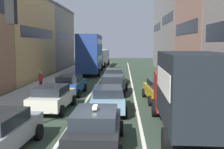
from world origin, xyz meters
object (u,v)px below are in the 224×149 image
Objects in this scene: sedan_centre_lane_second at (108,98)px; bus_far_queue_secondary at (99,56)px; hatchback_centre_lane_third at (113,84)px; pedestrian_near_kerb at (41,80)px; wagon_left_lane_second at (52,97)px; coupe_centre_lane_fourth at (114,75)px; sedan_right_lane_behind_truck at (160,90)px; removalist_box_truck at (189,90)px; taxi_centre_lane_front at (96,127)px; sedan_left_lane_third at (70,84)px; bus_mid_queue_primary at (90,52)px.

bus_far_queue_secondary reaches higher than sedan_centre_lane_second.
pedestrian_near_kerb is (-6.12, 1.20, 0.15)m from hatchback_centre_lane_third.
wagon_left_lane_second is 1.01× the size of coupe_centre_lane_fourth.
bus_far_queue_secondary is (-6.81, 29.86, 0.96)m from sedan_right_lane_behind_truck.
bus_far_queue_secondary is at bearing 11.22° from hatchback_centre_lane_third.
hatchback_centre_lane_third is at bearing 21.93° from removalist_box_truck.
sedan_left_lane_third is (-3.13, 11.33, -0.00)m from taxi_centre_lane_front.
removalist_box_truck reaches higher than sedan_right_lane_behind_truck.
bus_mid_queue_primary is (-6.89, 17.68, 2.03)m from sedan_right_lane_behind_truck.
sedan_right_lane_behind_truck is (3.58, 8.94, -0.00)m from taxi_centre_lane_front.
sedan_right_lane_behind_truck is at bearing -107.53° from sedan_left_lane_third.
wagon_left_lane_second is 12.12m from coupe_centre_lane_fourth.
wagon_left_lane_second is at bearing 179.17° from bus_mid_queue_primary.
taxi_centre_lane_front is 17.62m from coupe_centre_lane_fourth.
hatchback_centre_lane_third is at bearing -83.71° from sedan_left_lane_third.
taxi_centre_lane_front is at bearing 116.51° from removalist_box_truck.
wagon_left_lane_second is 0.99× the size of sedan_right_lane_behind_truck.
hatchback_centre_lane_third and sedan_left_lane_third have the same top height.
bus_far_queue_secondary is at bearing -87.39° from pedestrian_near_kerb.
sedan_centre_lane_second is 6.52m from sedan_left_lane_third.
sedan_right_lane_behind_truck is 19.08m from bus_mid_queue_primary.
sedan_centre_lane_second is (0.15, 5.69, -0.00)m from taxi_centre_lane_front.
hatchback_centre_lane_third is at bearing 47.73° from sedan_right_lane_behind_truck.
taxi_centre_lane_front is 14.06m from pedestrian_near_kerb.
sedan_centre_lane_second is 3.31m from wagon_left_lane_second.
taxi_centre_lane_front is 0.41× the size of bus_far_queue_secondary.
hatchback_centre_lane_third and coupe_centre_lane_fourth have the same top height.
taxi_centre_lane_front is at bearing -177.27° from hatchback_centre_lane_third.
hatchback_centre_lane_third is (3.40, 5.63, 0.00)m from wagon_left_lane_second.
taxi_centre_lane_front is 26.91m from bus_mid_queue_primary.
taxi_centre_lane_front is 11.58m from hatchback_centre_lane_third.
removalist_box_truck reaches higher than coupe_centre_lane_fourth.
wagon_left_lane_second and sedan_right_lane_behind_truck have the same top height.
bus_far_queue_secondary is at bearing 7.95° from coupe_centre_lane_fourth.
pedestrian_near_kerb reaches higher than sedan_centre_lane_second.
bus_mid_queue_primary is at bearing 7.45° from taxi_centre_lane_front.
pedestrian_near_kerb is at bearing 82.83° from hatchback_centre_lane_third.
coupe_centre_lane_fourth is 21.47m from bus_far_queue_secondary.
hatchback_centre_lane_third is at bearing -3.52° from sedan_centre_lane_second.
pedestrian_near_kerb is (-9.45, 3.84, 0.15)m from sedan_right_lane_behind_truck.
sedan_centre_lane_second is 9.31m from pedestrian_near_kerb.
pedestrian_near_kerb is at bearing 24.26° from wagon_left_lane_second.
bus_mid_queue_primary reaches higher than hatchback_centre_lane_third.
taxi_centre_lane_front is 2.60× the size of pedestrian_near_kerb.
sedan_right_lane_behind_truck is (6.70, -2.38, 0.00)m from sedan_left_lane_third.
coupe_centre_lane_fourth is 2.61× the size of pedestrian_near_kerb.
sedan_right_lane_behind_truck is 0.42× the size of bus_far_queue_secondary.
coupe_centre_lane_fourth is at bearing -168.62° from bus_far_queue_secondary.
taxi_centre_lane_front reaches higher than wagon_left_lane_second.
wagon_left_lane_second is at bearing 82.88° from sedan_centre_lane_second.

